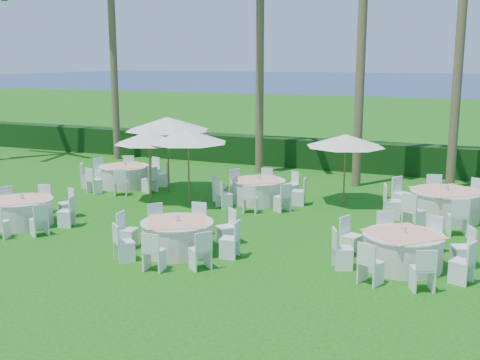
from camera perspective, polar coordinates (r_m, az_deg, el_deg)
The scene contains 16 objects.
ground at distance 15.08m, azimuth -7.97°, elevation -6.26°, with size 120.00×120.00×0.00m, color #1A510D.
hedge at distance 25.71m, azimuth 5.80°, elevation 2.59°, with size 34.00×1.00×1.20m, color black.
ocean at distance 114.61m, azimuth 19.40°, elevation 8.63°, with size 260.00×260.00×0.00m, color #081757.
banquet_table_a at distance 17.76m, azimuth -19.91°, elevation -2.81°, with size 2.91×2.91×0.90m.
banquet_table_b at distance 14.47m, azimuth -5.96°, elevation -5.30°, with size 3.05×3.05×0.93m.
banquet_table_c at distance 13.84m, azimuth 15.18°, elevation -6.40°, with size 3.05×3.05×0.94m.
banquet_table_d at distance 21.98m, azimuth -10.87°, elevation 0.40°, with size 3.05×3.05×0.94m.
banquet_table_e at distance 19.25m, azimuth 1.78°, elevation -1.00°, with size 3.00×3.00×0.91m.
banquet_table_f at distance 18.16m, azimuth 18.89°, elevation -2.21°, with size 3.44×3.44×1.04m.
umbrella_a at distance 19.37m, azimuth -8.61°, elevation 4.01°, with size 2.25×2.25×2.28m.
umbrella_b at distance 18.85m, azimuth -4.94°, elevation 4.15°, with size 2.50×2.50×2.38m.
umbrella_c at distance 20.57m, azimuth -6.90°, elevation 5.32°, with size 2.89×2.89×2.60m.
umbrella_d at distance 19.09m, azimuth 9.98°, elevation 3.70°, with size 2.49×2.49×2.23m.
palm_a at distance 27.88m, azimuth -12.03°, elevation 14.17°, with size 4.40×4.00×10.98m.
palm_b at distance 24.08m, azimuth 1.90°, elevation 11.54°, with size 4.41×4.09×8.25m.
palm_d at distance 22.25m, azimuth 20.15°, elevation 12.36°, with size 4.33×4.31×9.39m.
Camera 1 is at (7.45, -12.28, 4.59)m, focal length 45.00 mm.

